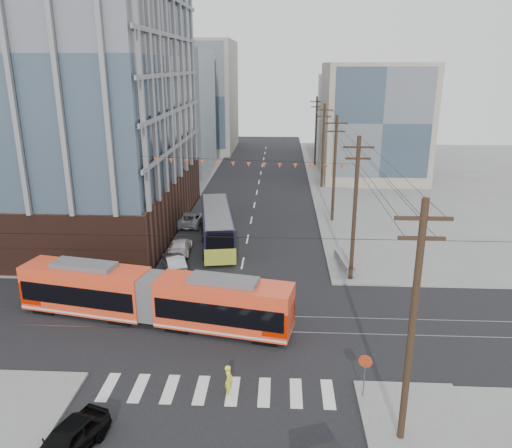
{
  "coord_description": "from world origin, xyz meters",
  "views": [
    {
      "loc": [
        3.07,
        -24.32,
        15.76
      ],
      "look_at": [
        1.28,
        10.81,
        4.47
      ],
      "focal_mm": 35.0,
      "sensor_mm": 36.0,
      "label": 1
    }
  ],
  "objects": [
    {
      "name": "parked_car_silver",
      "position": [
        -5.37,
        12.33,
        0.67
      ],
      "size": [
        2.81,
        4.32,
        1.35
      ],
      "primitive_type": "imported",
      "rotation": [
        0.0,
        0.0,
        3.51
      ],
      "color": "#9EA0A9",
      "rests_on": "ground"
    },
    {
      "name": "pedestrian",
      "position": [
        0.65,
        -3.25,
        0.83
      ],
      "size": [
        0.46,
        0.64,
        1.65
      ],
      "primitive_type": "imported",
      "rotation": [
        0.0,
        0.0,
        1.69
      ],
      "color": "#E8F42F",
      "rests_on": "ground"
    },
    {
      "name": "bg_bldg_ne_near",
      "position": [
        16.0,
        48.0,
        8.0
      ],
      "size": [
        14.0,
        14.0,
        16.0
      ],
      "primitive_type": "cube",
      "color": "gray",
      "rests_on": "ground"
    },
    {
      "name": "bg_bldg_nw_near",
      "position": [
        -17.0,
        52.0,
        9.0
      ],
      "size": [
        18.0,
        16.0,
        18.0
      ],
      "primitive_type": "cube",
      "color": "#8C99A5",
      "rests_on": "ground"
    },
    {
      "name": "bg_bldg_ne_far",
      "position": [
        18.0,
        68.0,
        7.0
      ],
      "size": [
        16.0,
        16.0,
        14.0
      ],
      "primitive_type": "cube",
      "color": "#8C99A5",
      "rests_on": "ground"
    },
    {
      "name": "ground",
      "position": [
        0.0,
        0.0,
        0.0
      ],
      "size": [
        160.0,
        160.0,
        0.0
      ],
      "primitive_type": "plane",
      "color": "slate"
    },
    {
      "name": "city_bus",
      "position": [
        -2.7,
        18.63,
        1.69
      ],
      "size": [
        4.54,
        12.17,
        3.37
      ],
      "primitive_type": null,
      "rotation": [
        0.0,
        0.0,
        0.17
      ],
      "color": "black",
      "rests_on": "ground"
    },
    {
      "name": "parked_car_white",
      "position": [
        -5.58,
        16.1,
        0.62
      ],
      "size": [
        1.99,
        4.35,
        1.23
      ],
      "primitive_type": "imported",
      "rotation": [
        0.0,
        0.0,
        3.2
      ],
      "color": "silver",
      "rests_on": "ground"
    },
    {
      "name": "black_sedan",
      "position": [
        -5.72,
        -7.64,
        0.71
      ],
      "size": [
        2.99,
        4.5,
        1.42
      ],
      "primitive_type": "imported",
      "rotation": [
        0.0,
        0.0,
        -0.35
      ],
      "color": "black",
      "rests_on": "ground"
    },
    {
      "name": "jersey_barrier",
      "position": [
        8.3,
        13.41,
        0.43
      ],
      "size": [
        1.52,
        4.39,
        0.86
      ],
      "primitive_type": "cube",
      "rotation": [
        0.0,
        0.0,
        0.13
      ],
      "color": "gray",
      "rests_on": "ground"
    },
    {
      "name": "parked_car_grey",
      "position": [
        -6.09,
        24.01,
        0.69
      ],
      "size": [
        2.38,
        5.01,
        1.38
      ],
      "primitive_type": "imported",
      "rotation": [
        0.0,
        0.0,
        3.16
      ],
      "color": "slate",
      "rests_on": "ground"
    },
    {
      "name": "streetcar",
      "position": [
        -4.92,
        3.91,
        1.72
      ],
      "size": [
        17.98,
        6.1,
        3.44
      ],
      "primitive_type": null,
      "rotation": [
        0.0,
        0.0,
        -0.21
      ],
      "color": "#EF4320",
      "rests_on": "ground"
    },
    {
      "name": "bg_bldg_nw_far",
      "position": [
        -14.0,
        72.0,
        10.0
      ],
      "size": [
        16.0,
        18.0,
        20.0
      ],
      "primitive_type": "cube",
      "color": "gray",
      "rests_on": "ground"
    },
    {
      "name": "utility_pole_near",
      "position": [
        8.5,
        -6.0,
        5.5
      ],
      "size": [
        0.3,
        0.3,
        11.0
      ],
      "primitive_type": "cylinder",
      "color": "black",
      "rests_on": "ground"
    },
    {
      "name": "utility_pole_far",
      "position": [
        8.5,
        56.0,
        5.5
      ],
      "size": [
        0.3,
        0.3,
        11.0
      ],
      "primitive_type": "cylinder",
      "color": "black",
      "rests_on": "ground"
    },
    {
      "name": "office_building",
      "position": [
        -22.0,
        23.0,
        14.3
      ],
      "size": [
        30.0,
        25.0,
        28.6
      ],
      "primitive_type": "cube",
      "color": "#381E16",
      "rests_on": "ground"
    },
    {
      "name": "stop_sign",
      "position": [
        7.28,
        -3.27,
        1.16
      ],
      "size": [
        0.9,
        0.9,
        2.32
      ],
      "primitive_type": null,
      "rotation": [
        0.0,
        0.0,
        -0.33
      ],
      "color": "#AA3817",
      "rests_on": "ground"
    }
  ]
}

